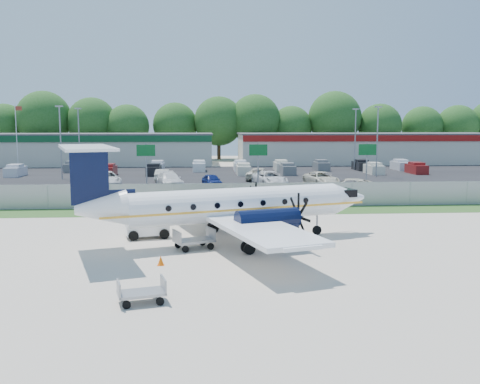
{
  "coord_description": "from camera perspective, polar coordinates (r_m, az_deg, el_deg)",
  "views": [
    {
      "loc": [
        -2.52,
        -29.68,
        6.9
      ],
      "look_at": [
        0.0,
        6.0,
        2.3
      ],
      "focal_mm": 40.0,
      "sensor_mm": 36.0,
      "label": 1
    }
  ],
  "objects": [
    {
      "name": "parked_car_f",
      "position": [
        65.16,
        -8.22,
        1.17
      ],
      "size": [
        1.72,
        4.43,
        1.44
      ],
      "primitive_type": "imported",
      "rotation": [
        0.0,
        0.0,
        3.1
      ],
      "color": "beige",
      "rests_on": "ground"
    },
    {
      "name": "parked_car_a",
      "position": [
        60.71,
        -14.07,
        0.58
      ],
      "size": [
        4.42,
        6.55,
        1.67
      ],
      "primitive_type": "imported",
      "rotation": [
        0.0,
        0.0,
        0.3
      ],
      "color": "silver",
      "rests_on": "ground"
    },
    {
      "name": "ground",
      "position": [
        30.58,
        0.8,
        -5.71
      ],
      "size": [
        170.0,
        170.0,
        0.0
      ],
      "primitive_type": "plane",
      "color": "beige",
      "rests_on": "ground"
    },
    {
      "name": "light_pole_nw",
      "position": [
        69.92,
        -18.6,
        5.58
      ],
      "size": [
        0.9,
        0.35,
        9.09
      ],
      "color": "gray",
      "rests_on": "ground"
    },
    {
      "name": "parked_car_g",
      "position": [
        65.29,
        2.05,
        1.25
      ],
      "size": [
        3.92,
        5.96,
        1.52
      ],
      "primitive_type": "imported",
      "rotation": [
        0.0,
        0.0,
        2.87
      ],
      "color": "beige",
      "rests_on": "ground"
    },
    {
      "name": "parked_car_d",
      "position": [
        59.47,
        3.21,
        0.65
      ],
      "size": [
        3.9,
        6.3,
        1.63
      ],
      "primitive_type": "imported",
      "rotation": [
        0.0,
        0.0,
        0.22
      ],
      "color": "silver",
      "rests_on": "ground"
    },
    {
      "name": "parked_car_c",
      "position": [
        58.51,
        -3.01,
        0.54
      ],
      "size": [
        2.5,
        4.37,
        1.4
      ],
      "primitive_type": "imported",
      "rotation": [
        0.0,
        0.0,
        0.22
      ],
      "color": "navy",
      "rests_on": "ground"
    },
    {
      "name": "cone_starboard_wing",
      "position": [
        34.82,
        5.97,
        -3.71
      ],
      "size": [
        0.39,
        0.39,
        0.55
      ],
      "color": "#FF6308",
      "rests_on": "ground"
    },
    {
      "name": "aircraft",
      "position": [
        31.0,
        -1.03,
        -1.38
      ],
      "size": [
        18.69,
        18.24,
        5.72
      ],
      "color": "white",
      "rests_on": "ground"
    },
    {
      "name": "flagpole_east",
      "position": [
        89.33,
        -22.71,
        5.96
      ],
      "size": [
        1.06,
        0.12,
        10.0
      ],
      "color": "white",
      "rests_on": "ground"
    },
    {
      "name": "sign_mid",
      "position": [
        52.98,
        1.95,
        3.76
      ],
      "size": [
        1.8,
        0.26,
        5.0
      ],
      "color": "gray",
      "rests_on": "ground"
    },
    {
      "name": "perimeter_fence",
      "position": [
        44.15,
        -0.73,
        -0.35
      ],
      "size": [
        120.0,
        0.06,
        1.99
      ],
      "color": "gray",
      "rests_on": "ground"
    },
    {
      "name": "access_road",
      "position": [
        49.23,
        -1.06,
        -0.72
      ],
      "size": [
        170.0,
        8.0,
        0.02
      ],
      "primitive_type": "cube",
      "color": "black",
      "rests_on": "ground"
    },
    {
      "name": "light_pole_ne",
      "position": [
        71.35,
        14.44,
        5.76
      ],
      "size": [
        0.9,
        0.35,
        9.09
      ],
      "color": "gray",
      "rests_on": "ground"
    },
    {
      "name": "tree_line",
      "position": [
        103.94,
        -2.64,
        3.51
      ],
      "size": [
        112.0,
        6.0,
        14.0
      ],
      "primitive_type": null,
      "color": "#1E4E16",
      "rests_on": "ground"
    },
    {
      "name": "grass_verge",
      "position": [
        42.32,
        -0.57,
        -2.05
      ],
      "size": [
        170.0,
        4.0,
        0.02
      ],
      "primitive_type": "cube",
      "color": "#2D561E",
      "rests_on": "ground"
    },
    {
      "name": "building_east",
      "position": [
        96.09,
        13.28,
        4.58
      ],
      "size": [
        44.4,
        12.4,
        5.24
      ],
      "color": "beige",
      "rests_on": "ground"
    },
    {
      "name": "road_car_mid",
      "position": [
        51.81,
        11.4,
        -0.47
      ],
      "size": [
        6.78,
        4.66,
        1.72
      ],
      "primitive_type": "imported",
      "rotation": [
        0.0,
        0.0,
        -1.89
      ],
      "color": "beige",
      "rests_on": "ground"
    },
    {
      "name": "pushback_tug",
      "position": [
        33.09,
        -9.68,
        -3.65
      ],
      "size": [
        2.82,
        2.32,
        1.37
      ],
      "color": "white",
      "rests_on": "ground"
    },
    {
      "name": "light_pole_se",
      "position": [
        80.9,
        12.2,
        5.98
      ],
      "size": [
        0.9,
        0.35,
        9.09
      ],
      "color": "gray",
      "rests_on": "ground"
    },
    {
      "name": "baggage_cart_far",
      "position": [
        21.29,
        -10.46,
        -10.46
      ],
      "size": [
        2.01,
        1.49,
        0.95
      ],
      "color": "gray",
      "rests_on": "ground"
    },
    {
      "name": "baggage_cart_near",
      "position": [
        29.73,
        -4.91,
        -5.1
      ],
      "size": [
        2.44,
        1.98,
        1.11
      ],
      "color": "gray",
      "rests_on": "ground"
    },
    {
      "name": "sign_left",
      "position": [
        52.98,
        -9.99,
        3.66
      ],
      "size": [
        1.8,
        0.26,
        5.0
      ],
      "color": "gray",
      "rests_on": "ground"
    },
    {
      "name": "light_pole_sw",
      "position": [
        79.64,
        -16.8,
        5.82
      ],
      "size": [
        0.9,
        0.35,
        9.09
      ],
      "color": "gray",
      "rests_on": "ground"
    },
    {
      "name": "parking_lot",
      "position": [
        70.07,
        -1.96,
        1.68
      ],
      "size": [
        170.0,
        32.0,
        0.02
      ],
      "primitive_type": "cube",
      "color": "black",
      "rests_on": "ground"
    },
    {
      "name": "parked_car_b",
      "position": [
        58.6,
        -7.52,
        0.5
      ],
      "size": [
        3.64,
        5.99,
        1.62
      ],
      "primitive_type": "imported",
      "rotation": [
        0.0,
        0.0,
        0.26
      ],
      "color": "silver",
      "rests_on": "ground"
    },
    {
      "name": "cone_port_wing",
      "position": [
        26.63,
        -8.45,
        -7.27
      ],
      "size": [
        0.34,
        0.34,
        0.48
      ],
      "color": "#FF6308",
      "rests_on": "ground"
    },
    {
      "name": "sign_right",
      "position": [
        55.22,
        13.41,
        3.71
      ],
      "size": [
        1.8,
        0.26,
        5.0
      ],
      "color": "gray",
      "rests_on": "ground"
    },
    {
      "name": "building_west",
      "position": [
        94.24,
        -17.26,
        4.4
      ],
      "size": [
        46.4,
        12.4,
        5.24
      ],
      "color": "beige",
      "rests_on": "ground"
    },
    {
      "name": "far_parking_rows",
      "position": [
        75.04,
        -2.1,
        2.04
      ],
      "size": [
        56.0,
        10.0,
        1.6
      ],
      "primitive_type": null,
      "color": "gray",
      "rests_on": "ground"
    },
    {
      "name": "parked_car_e",
      "position": [
        60.33,
        8.66,
        0.68
      ],
      "size": [
        3.63,
        5.98,
        1.55
      ],
      "primitive_type": "imported",
      "rotation": [
        0.0,
        0.0,
        0.2
      ],
      "color": "beige",
      "rests_on": "ground"
    }
  ]
}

